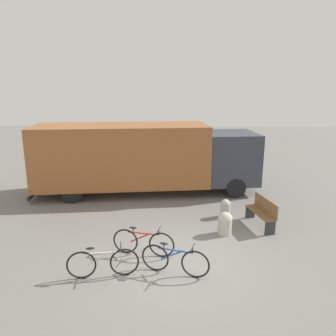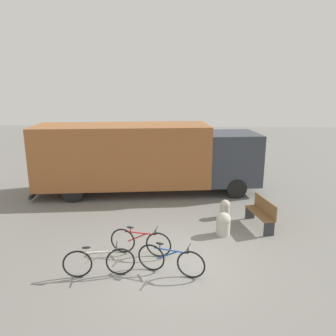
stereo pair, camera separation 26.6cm
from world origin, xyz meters
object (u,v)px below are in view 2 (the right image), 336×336
(bicycle_middle, at_px, (140,242))
(bollard_far_bench, at_px, (225,208))
(park_bench, at_px, (262,212))
(bollard_near_bench, at_px, (223,223))
(delivery_truck, at_px, (145,156))
(bicycle_far, at_px, (171,260))
(bicycle_near, at_px, (99,262))

(bicycle_middle, height_order, bollard_far_bench, bicycle_middle)
(park_bench, xyz_separation_m, bollard_near_bench, (-1.33, -0.67, -0.13))
(park_bench, xyz_separation_m, bollard_far_bench, (-1.12, 0.71, -0.16))
(delivery_truck, distance_m, bicycle_far, 6.75)
(bicycle_near, bearing_deg, bicycle_middle, 42.32)
(delivery_truck, xyz_separation_m, park_bench, (4.27, -3.50, -1.13))
(bicycle_near, bearing_deg, park_bench, 24.91)
(bicycle_near, distance_m, bollard_far_bench, 5.24)
(bicycle_far, height_order, bollard_near_bench, bicycle_far)
(park_bench, distance_m, bicycle_near, 5.62)
(delivery_truck, relative_size, bollard_near_bench, 13.30)
(bollard_near_bench, bearing_deg, park_bench, 26.77)
(park_bench, bearing_deg, bicycle_far, 122.74)
(delivery_truck, bearing_deg, bicycle_near, -100.31)
(bicycle_middle, distance_m, bollard_far_bench, 3.84)
(bicycle_near, relative_size, bicycle_far, 1.02)
(bicycle_near, bearing_deg, bollard_far_bench, 38.34)
(bicycle_middle, bearing_deg, bollard_far_bench, 56.89)
(park_bench, height_order, bicycle_far, park_bench)
(bicycle_middle, height_order, bollard_near_bench, bicycle_middle)
(bicycle_near, relative_size, bicycle_middle, 1.00)
(delivery_truck, height_order, park_bench, delivery_truck)
(bicycle_near, height_order, bollard_near_bench, bicycle_near)
(bicycle_near, relative_size, bollard_far_bench, 2.62)
(bicycle_near, height_order, bollard_far_bench, bicycle_near)
(bicycle_far, relative_size, bollard_near_bench, 2.32)
(delivery_truck, distance_m, bollard_far_bench, 4.40)
(bicycle_near, distance_m, bicycle_middle, 1.41)
(delivery_truck, xyz_separation_m, bicycle_near, (-0.38, -6.66, -1.26))
(park_bench, xyz_separation_m, bicycle_middle, (-3.78, -2.05, -0.13))
(delivery_truck, distance_m, bicycle_middle, 5.72)
(park_bench, bearing_deg, bollard_far_bench, 44.36)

